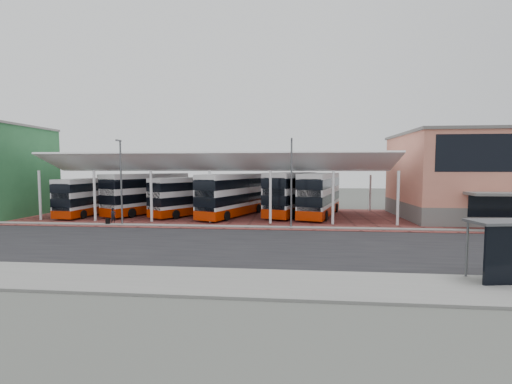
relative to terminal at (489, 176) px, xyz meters
The scene contains 20 objects.
ground 27.29m from the terminal, 148.81° to the right, with size 140.00×140.00×0.00m, color #424540.
road 27.81m from the terminal, 147.03° to the right, with size 120.00×14.00×0.02m, color black.
forecourt 21.52m from the terminal, behind, with size 72.00×16.00×0.06m, color brown.
sidewalk 32.79m from the terminal, 135.10° to the right, with size 120.00×4.00×0.14m, color slate.
north_kerb 24.69m from the terminal, 161.44° to the right, with size 120.00×0.80×0.14m, color slate.
yellow_line_near 31.44m from the terminal, 137.71° to the right, with size 120.00×0.12×0.01m, color #BF9D00.
yellow_line_far 31.24m from the terminal, 138.12° to the right, with size 120.00×0.12×0.01m, color #BF9D00.
canopy 29.02m from the terminal, behind, with size 37.00×11.63×7.07m.
terminal is the anchor object (origin of this frame).
shop_green 53.08m from the terminal, behind, with size 6.40×10.20×10.22m.
lamp_west 37.78m from the terminal, 168.32° to the right, with size 0.16×0.90×8.07m.
lamp_east 22.35m from the terminal, 159.99° to the right, with size 0.16×0.90×8.07m.
bus_0 44.00m from the terminal, behind, with size 3.24×10.38×4.21m.
bus_1 38.00m from the terminal, behind, with size 7.04×11.56×4.73m.
bus_2 32.52m from the terminal, behind, with size 7.56×10.22×4.33m.
bus_3 27.51m from the terminal, behind, with size 6.59×11.65×4.73m.
bus_4 20.99m from the terminal, behind, with size 6.48×12.12×4.90m.
bus_5 17.85m from the terminal, behind, with size 5.76×11.95×4.81m.
pedestrian 39.00m from the terminal, 169.38° to the right, with size 0.57×0.37×1.56m, color black.
suitcase 39.40m from the terminal, 168.67° to the right, with size 0.36×0.26×0.61m, color black.
Camera 1 is at (1.77, -24.59, 5.44)m, focal length 24.00 mm.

